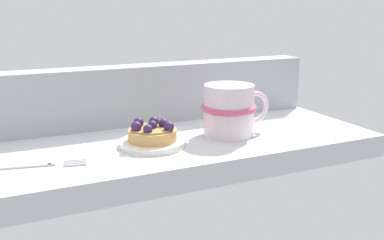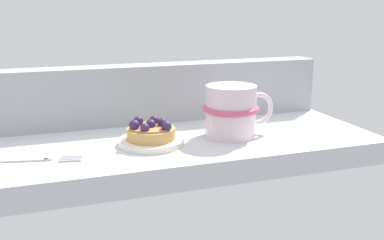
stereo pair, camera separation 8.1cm
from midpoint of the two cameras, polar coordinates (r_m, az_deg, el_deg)
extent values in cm
cube|color=silver|center=(83.93, -1.55, -3.70)|extent=(80.15, 31.64, 4.17)
cube|color=#9EA3A8|center=(93.88, -3.96, 3.30)|extent=(78.55, 5.89, 11.91)
cylinder|color=silver|center=(79.37, -2.26, -2.80)|extent=(11.55, 11.55, 1.05)
cylinder|color=silver|center=(79.45, -2.25, -2.98)|extent=(6.35, 6.35, 0.53)
cylinder|color=tan|center=(78.94, -2.27, -1.76)|extent=(8.44, 8.44, 1.96)
cylinder|color=#A37942|center=(78.63, -2.27, -0.97)|extent=(7.43, 7.43, 0.30)
sphere|color=#331E47|center=(78.48, -2.28, -0.57)|extent=(1.71, 1.71, 1.71)
sphere|color=#331E47|center=(79.40, -0.53, -0.35)|extent=(1.71, 1.71, 1.71)
sphere|color=#331E47|center=(81.06, -1.96, -0.09)|extent=(1.77, 1.77, 1.77)
sphere|color=#331E47|center=(80.09, -3.92, -0.18)|extent=(1.78, 1.78, 1.78)
sphere|color=#331E47|center=(77.41, -4.33, -0.69)|extent=(1.84, 1.84, 1.84)
sphere|color=#331E47|center=(76.06, -2.94, -1.04)|extent=(1.61, 1.61, 1.61)
sphere|color=#331E47|center=(76.74, -0.53, -0.85)|extent=(1.83, 1.83, 1.83)
cylinder|color=silver|center=(84.24, 7.66, 1.10)|extent=(9.41, 9.41, 9.59)
torus|color=#C64C70|center=(84.13, 7.67, 1.42)|extent=(10.60, 10.60, 1.15)
torus|color=silver|center=(86.88, 10.99, 1.37)|extent=(6.31, 0.93, 6.31)
cube|color=#B7B7BC|center=(74.89, -19.09, -4.87)|extent=(11.35, 3.00, 0.60)
cube|color=#B7B7BC|center=(73.92, -14.73, -4.79)|extent=(1.29, 0.79, 0.60)
cube|color=#B7B7BC|center=(72.50, -12.08, -5.01)|extent=(3.48, 0.94, 0.60)
cube|color=#B7B7BC|center=(73.19, -12.04, -4.82)|extent=(3.48, 0.94, 0.60)
cube|color=#B7B7BC|center=(73.88, -12.00, -4.63)|extent=(3.48, 0.94, 0.60)
cube|color=#B7B7BC|center=(74.57, -11.96, -4.45)|extent=(3.48, 0.94, 0.60)
camera|label=1|loc=(0.04, -87.14, 0.74)|focal=42.34mm
camera|label=2|loc=(0.04, 92.86, -0.74)|focal=42.34mm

